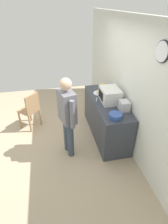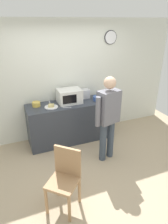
# 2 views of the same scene
# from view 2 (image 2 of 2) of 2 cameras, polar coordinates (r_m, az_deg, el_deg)

# --- Properties ---
(ground_plane) EXTENTS (6.00, 6.00, 0.00)m
(ground_plane) POSITION_cam_2_polar(r_m,az_deg,el_deg) (3.92, 2.44, -16.21)
(ground_plane) COLOR tan
(back_wall) EXTENTS (5.40, 0.13, 2.60)m
(back_wall) POSITION_cam_2_polar(r_m,az_deg,el_deg) (4.65, -5.49, 8.71)
(back_wall) COLOR silver
(back_wall) RESTS_ON ground_plane
(kitchen_counter) EXTENTS (1.81, 0.62, 0.90)m
(kitchen_counter) POSITION_cam_2_polar(r_m,az_deg,el_deg) (4.61, -4.22, -2.80)
(kitchen_counter) COLOR #333842
(kitchen_counter) RESTS_ON ground_plane
(microwave) EXTENTS (0.50, 0.39, 0.30)m
(microwave) POSITION_cam_2_polar(r_m,az_deg,el_deg) (4.42, -4.06, 4.48)
(microwave) COLOR silver
(microwave) RESTS_ON kitchen_counter
(sandwich_plate) EXTENTS (0.28, 0.28, 0.07)m
(sandwich_plate) POSITION_cam_2_polar(r_m,az_deg,el_deg) (4.26, -9.16, 1.53)
(sandwich_plate) COLOR white
(sandwich_plate) RESTS_ON kitchen_counter
(salad_bowl) EXTENTS (0.17, 0.17, 0.09)m
(salad_bowl) POSITION_cam_2_polar(r_m,az_deg,el_deg) (4.36, -13.21, 2.16)
(salad_bowl) COLOR gold
(salad_bowl) RESTS_ON kitchen_counter
(cereal_bowl) EXTENTS (0.25, 0.25, 0.09)m
(cereal_bowl) POSITION_cam_2_polar(r_m,az_deg,el_deg) (4.59, 4.07, 3.85)
(cereal_bowl) COLOR #33519E
(cereal_bowl) RESTS_ON kitchen_counter
(toaster) EXTENTS (0.22, 0.18, 0.20)m
(toaster) POSITION_cam_2_polar(r_m,az_deg,el_deg) (4.71, 0.11, 5.15)
(toaster) COLOR silver
(toaster) RESTS_ON kitchen_counter
(fork_utensil) EXTENTS (0.17, 0.07, 0.01)m
(fork_utensil) POSITION_cam_2_polar(r_m,az_deg,el_deg) (4.20, -4.75, 1.24)
(fork_utensil) COLOR silver
(fork_utensil) RESTS_ON kitchen_counter
(spoon_utensil) EXTENTS (0.03, 0.17, 0.01)m
(spoon_utensil) POSITION_cam_2_polar(r_m,az_deg,el_deg) (4.58, -9.72, 2.95)
(spoon_utensil) COLOR silver
(spoon_utensil) RESTS_ON kitchen_counter
(person_standing) EXTENTS (0.57, 0.33, 1.67)m
(person_standing) POSITION_cam_2_polar(r_m,az_deg,el_deg) (3.77, 6.79, -0.52)
(person_standing) COLOR #394554
(person_standing) RESTS_ON ground_plane
(wooden_chair) EXTENTS (0.57, 0.57, 0.94)m
(wooden_chair) POSITION_cam_2_polar(r_m,az_deg,el_deg) (3.04, -5.36, -17.48)
(wooden_chair) COLOR #A87F56
(wooden_chair) RESTS_ON ground_plane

